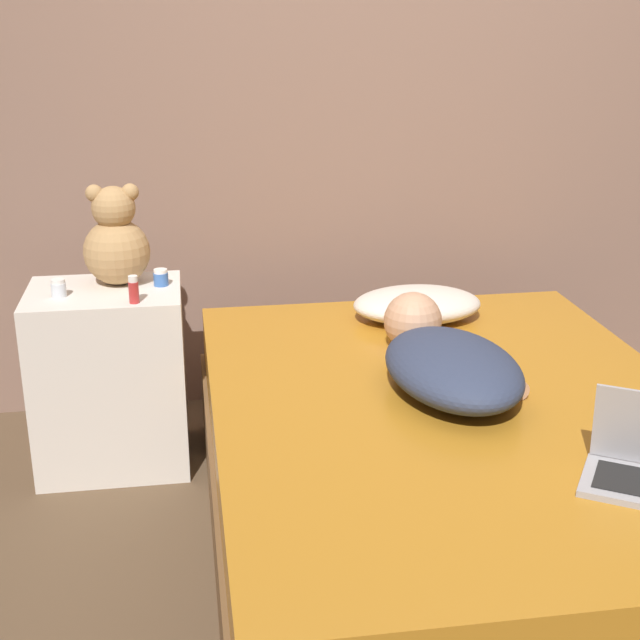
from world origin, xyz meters
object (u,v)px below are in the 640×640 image
(person_lying, at_px, (447,359))
(teddy_bear, at_px, (116,241))
(bottle_clear, at_px, (59,288))
(bottle_blue, at_px, (161,278))
(bottle_red, at_px, (134,290))
(pillow, at_px, (417,304))

(person_lying, relative_size, teddy_bear, 2.17)
(bottle_clear, xyz_separation_m, bottle_blue, (0.33, 0.07, -0.00))
(bottle_red, bearing_deg, pillow, 7.15)
(teddy_bear, height_order, bottle_red, teddy_bear)
(bottle_red, bearing_deg, teddy_bear, 105.13)
(bottle_clear, bearing_deg, bottle_blue, 12.79)
(teddy_bear, xyz_separation_m, bottle_blue, (0.14, -0.05, -0.12))
(bottle_clear, relative_size, bottle_blue, 1.04)
(pillow, xyz_separation_m, bottle_clear, (-1.22, -0.02, 0.13))
(person_lying, height_order, teddy_bear, teddy_bear)
(teddy_bear, bearing_deg, bottle_red, -74.87)
(teddy_bear, bearing_deg, person_lying, -34.67)
(person_lying, xyz_separation_m, bottle_clear, (-1.15, 0.55, 0.10))
(bottle_red, height_order, bottle_blue, bottle_red)
(pillow, height_order, person_lying, person_lying)
(person_lying, height_order, bottle_red, bottle_red)
(bottle_clear, height_order, bottle_red, bottle_red)
(pillow, xyz_separation_m, bottle_blue, (-0.89, 0.06, 0.12))
(bottle_clear, bearing_deg, teddy_bear, 32.76)
(bottle_red, distance_m, bottle_blue, 0.20)
(pillow, relative_size, person_lying, 0.61)
(bottle_red, bearing_deg, bottle_blue, 64.97)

